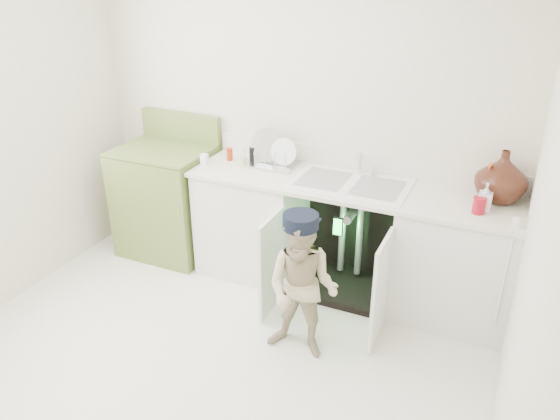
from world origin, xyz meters
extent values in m
plane|color=silver|center=(0.00, 0.00, 0.00)|extent=(3.50, 3.50, 0.00)
cube|color=silver|center=(0.00, 1.50, 1.25)|extent=(3.50, 2.50, 0.02)
cube|color=silver|center=(1.75, 0.00, 1.25)|extent=(2.50, 3.00, 0.02)
cube|color=silver|center=(-0.25, 1.20, 0.43)|extent=(0.80, 0.60, 0.86)
cube|color=silver|center=(1.35, 1.20, 0.43)|extent=(0.80, 0.60, 0.86)
cube|color=black|center=(0.55, 1.47, 0.43)|extent=(0.80, 0.06, 0.86)
cube|color=black|center=(0.55, 1.20, 0.03)|extent=(0.80, 0.60, 0.06)
cylinder|color=gray|center=(0.48, 1.30, 0.45)|extent=(0.05, 0.05, 0.70)
cylinder|color=gray|center=(0.62, 1.30, 0.45)|extent=(0.05, 0.05, 0.70)
cylinder|color=gray|center=(0.55, 1.25, 0.62)|extent=(0.07, 0.18, 0.07)
cube|color=silver|center=(0.15, 0.70, 0.40)|extent=(0.03, 0.40, 0.76)
cube|color=silver|center=(0.95, 0.70, 0.40)|extent=(0.02, 0.40, 0.76)
cube|color=white|center=(0.55, 1.20, 0.89)|extent=(2.44, 0.64, 0.03)
cube|color=white|center=(0.55, 1.49, 0.98)|extent=(2.44, 0.02, 0.15)
cube|color=white|center=(0.55, 1.20, 0.90)|extent=(0.85, 0.55, 0.02)
cube|color=gray|center=(0.34, 1.20, 0.91)|extent=(0.34, 0.40, 0.01)
cube|color=gray|center=(0.76, 1.20, 0.91)|extent=(0.34, 0.40, 0.01)
cylinder|color=silver|center=(0.55, 1.42, 0.99)|extent=(0.03, 0.03, 0.17)
cylinder|color=silver|center=(0.55, 1.36, 1.06)|extent=(0.02, 0.14, 0.02)
cylinder|color=silver|center=(0.66, 1.42, 0.94)|extent=(0.04, 0.04, 0.06)
cylinder|color=white|center=(1.68, 0.89, 0.55)|extent=(0.01, 0.01, 0.70)
cube|color=white|center=(1.68, 0.98, 0.93)|extent=(0.04, 0.02, 0.06)
cube|color=silver|center=(-0.15, 1.32, 0.91)|extent=(0.44, 0.29, 0.02)
cylinder|color=silver|center=(-0.19, 1.34, 0.99)|extent=(0.27, 0.10, 0.26)
cylinder|color=white|center=(-0.03, 1.32, 0.98)|extent=(0.21, 0.06, 0.21)
cylinder|color=silver|center=(-0.32, 1.22, 0.98)|extent=(0.01, 0.01, 0.13)
cylinder|color=silver|center=(-0.24, 1.22, 0.98)|extent=(0.01, 0.01, 0.13)
cylinder|color=silver|center=(-0.15, 1.22, 0.98)|extent=(0.01, 0.01, 0.13)
cylinder|color=silver|center=(-0.06, 1.22, 0.98)|extent=(0.01, 0.01, 0.13)
cylinder|color=silver|center=(0.02, 1.22, 0.98)|extent=(0.01, 0.01, 0.13)
imported|color=#492C15|center=(1.55, 1.34, 1.08)|extent=(0.34, 0.34, 0.36)
imported|color=#E04D0B|center=(1.47, 1.30, 1.03)|extent=(0.10, 0.10, 0.26)
imported|color=silver|center=(1.48, 1.14, 0.99)|extent=(0.08, 0.09, 0.19)
cylinder|color=#A40E1D|center=(1.45, 1.08, 0.96)|extent=(0.08, 0.08, 0.11)
cylinder|color=#AB2D0E|center=(-0.49, 1.28, 0.95)|extent=(0.05, 0.05, 0.10)
cylinder|color=#C3BE8F|center=(-0.33, 1.20, 0.94)|extent=(0.06, 0.06, 0.08)
cylinder|color=black|center=(-0.31, 1.32, 0.96)|extent=(0.04, 0.04, 0.12)
cube|color=white|center=(-0.62, 1.10, 0.95)|extent=(0.05, 0.05, 0.09)
cube|color=olive|center=(-1.07, 1.18, 0.46)|extent=(0.76, 0.65, 0.92)
cube|color=olive|center=(-1.07, 1.18, 0.94)|extent=(0.76, 0.65, 0.02)
cube|color=olive|center=(-1.07, 1.46, 1.06)|extent=(0.76, 0.06, 0.24)
cylinder|color=black|center=(-1.26, 1.02, 0.93)|extent=(0.17, 0.17, 0.02)
cylinder|color=silver|center=(-1.26, 1.02, 0.94)|extent=(0.20, 0.20, 0.01)
cylinder|color=black|center=(-1.26, 1.33, 0.93)|extent=(0.17, 0.17, 0.02)
cylinder|color=silver|center=(-1.26, 1.33, 0.94)|extent=(0.20, 0.20, 0.01)
cylinder|color=black|center=(-0.88, 1.02, 0.93)|extent=(0.17, 0.17, 0.02)
cylinder|color=silver|center=(-0.88, 1.02, 0.94)|extent=(0.20, 0.20, 0.01)
cylinder|color=black|center=(-0.88, 1.33, 0.93)|extent=(0.17, 0.17, 0.02)
cylinder|color=silver|center=(-0.88, 1.33, 0.94)|extent=(0.20, 0.20, 0.01)
imported|color=beige|center=(0.52, 0.36, 0.50)|extent=(0.49, 0.39, 1.00)
cylinder|color=black|center=(0.52, 0.36, 0.97)|extent=(0.22, 0.22, 0.09)
cube|color=black|center=(0.52, 0.46, 0.93)|extent=(0.17, 0.09, 0.01)
cube|color=black|center=(0.58, 0.86, 0.72)|extent=(0.07, 0.01, 0.14)
cube|color=#26F23F|center=(0.58, 0.85, 0.72)|extent=(0.06, 0.00, 0.12)
camera|label=1|loc=(1.59, -2.34, 2.45)|focal=35.00mm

